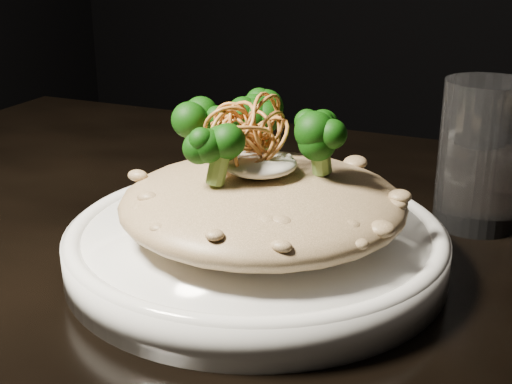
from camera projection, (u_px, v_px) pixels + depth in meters
plate at (256, 247)px, 0.50m from camera, size 0.26×0.26×0.03m
risotto at (263, 203)px, 0.48m from camera, size 0.19×0.19×0.04m
broccoli at (250, 137)px, 0.47m from camera, size 0.12×0.12×0.04m
cheese at (260, 164)px, 0.47m from camera, size 0.05×0.05×0.01m
shallots at (248, 126)px, 0.47m from camera, size 0.05×0.05×0.03m
drinking_glass at (481, 155)px, 0.55m from camera, size 0.08×0.08×0.12m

